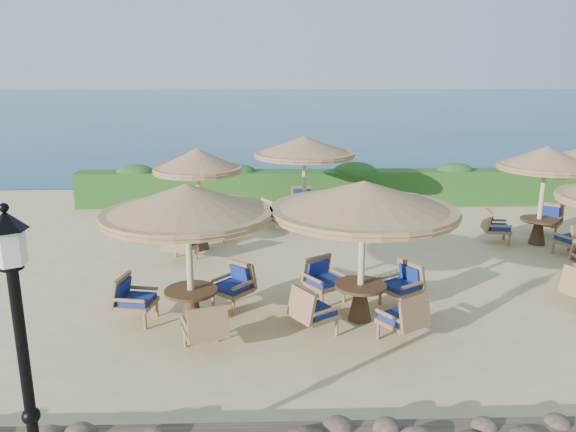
{
  "coord_description": "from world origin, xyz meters",
  "views": [
    {
      "loc": [
        -2.38,
        -11.79,
        4.54
      ],
      "look_at": [
        -2.0,
        0.67,
        1.3
      ],
      "focal_mm": 35.0,
      "sensor_mm": 36.0,
      "label": 1
    }
  ],
  "objects_px": {
    "cafe_set_1": "(363,219)",
    "cafe_set_5": "(544,178)",
    "lamp_post": "(27,384)",
    "cafe_set_0": "(188,222)",
    "cafe_set_3": "(198,178)",
    "cafe_set_4": "(304,159)"
  },
  "relations": [
    {
      "from": "cafe_set_3",
      "to": "cafe_set_4",
      "type": "bearing_deg",
      "value": 41.87
    },
    {
      "from": "lamp_post",
      "to": "cafe_set_5",
      "type": "xyz_separation_m",
      "value": [
        9.57,
        9.25,
        0.27
      ]
    },
    {
      "from": "lamp_post",
      "to": "cafe_set_5",
      "type": "distance_m",
      "value": 13.31
    },
    {
      "from": "cafe_set_5",
      "to": "cafe_set_4",
      "type": "bearing_deg",
      "value": 158.6
    },
    {
      "from": "cafe_set_1",
      "to": "cafe_set_0",
      "type": "bearing_deg",
      "value": -176.95
    },
    {
      "from": "cafe_set_5",
      "to": "cafe_set_1",
      "type": "bearing_deg",
      "value": -140.34
    },
    {
      "from": "cafe_set_3",
      "to": "lamp_post",
      "type": "bearing_deg",
      "value": -93.51
    },
    {
      "from": "cafe_set_0",
      "to": "cafe_set_3",
      "type": "distance_m",
      "value": 4.6
    },
    {
      "from": "lamp_post",
      "to": "cafe_set_0",
      "type": "distance_m",
      "value": 4.64
    },
    {
      "from": "lamp_post",
      "to": "cafe_set_3",
      "type": "distance_m",
      "value": 9.13
    },
    {
      "from": "cafe_set_1",
      "to": "cafe_set_5",
      "type": "relative_size",
      "value": 1.25
    },
    {
      "from": "cafe_set_1",
      "to": "cafe_set_3",
      "type": "xyz_separation_m",
      "value": [
        -3.5,
        4.41,
        -0.07
      ]
    },
    {
      "from": "cafe_set_1",
      "to": "cafe_set_4",
      "type": "height_order",
      "value": "same"
    },
    {
      "from": "lamp_post",
      "to": "cafe_set_0",
      "type": "height_order",
      "value": "lamp_post"
    },
    {
      "from": "cafe_set_0",
      "to": "cafe_set_4",
      "type": "height_order",
      "value": "same"
    },
    {
      "from": "cafe_set_5",
      "to": "cafe_set_3",
      "type": "bearing_deg",
      "value": -179.04
    },
    {
      "from": "cafe_set_3",
      "to": "cafe_set_4",
      "type": "xyz_separation_m",
      "value": [
        2.86,
        2.56,
        0.08
      ]
    },
    {
      "from": "lamp_post",
      "to": "cafe_set_0",
      "type": "bearing_deg",
      "value": 78.16
    },
    {
      "from": "cafe_set_4",
      "to": "cafe_set_5",
      "type": "bearing_deg",
      "value": -21.4
    },
    {
      "from": "cafe_set_1",
      "to": "cafe_set_5",
      "type": "bearing_deg",
      "value": 39.66
    },
    {
      "from": "cafe_set_0",
      "to": "cafe_set_4",
      "type": "relative_size",
      "value": 1.01
    },
    {
      "from": "lamp_post",
      "to": "cafe_set_1",
      "type": "xyz_separation_m",
      "value": [
        4.06,
        4.69,
        0.4
      ]
    }
  ]
}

